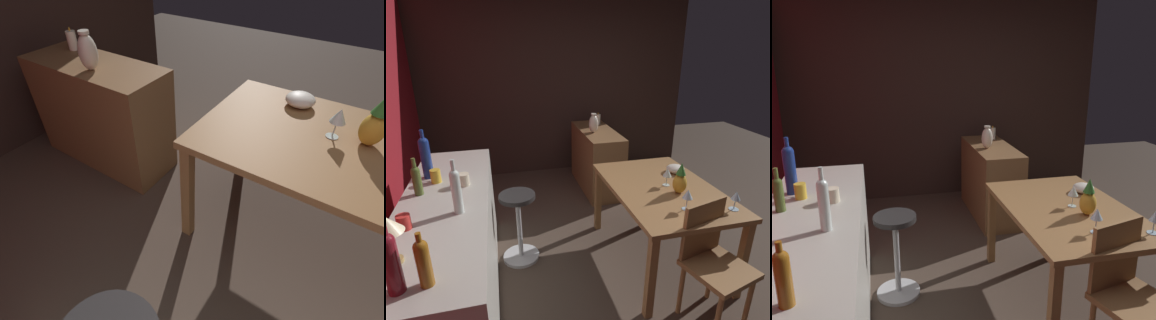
# 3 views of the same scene
# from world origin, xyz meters

# --- Properties ---
(ground_plane) EXTENTS (9.00, 9.00, 0.00)m
(ground_plane) POSITION_xyz_m (0.00, 0.00, 0.00)
(ground_plane) COLOR #47382D
(dining_table) EXTENTS (1.33, 0.87, 0.74)m
(dining_table) POSITION_xyz_m (0.08, -0.35, 0.65)
(dining_table) COLOR olive
(dining_table) RESTS_ON ground_plane
(sideboard_cabinet) EXTENTS (1.10, 0.44, 0.82)m
(sideboard_cabinet) POSITION_xyz_m (1.71, -0.26, 0.41)
(sideboard_cabinet) COLOR brown
(sideboard_cabinet) RESTS_ON ground_plane
(wine_glass_left) EXTENTS (0.08, 0.08, 0.16)m
(wine_glass_left) POSITION_xyz_m (0.10, -0.39, 0.86)
(wine_glass_left) COLOR silver
(wine_glass_left) RESTS_ON dining_table
(pineapple_centerpiece) EXTENTS (0.12, 0.12, 0.27)m
(pineapple_centerpiece) POSITION_xyz_m (-0.06, -0.42, 0.85)
(pineapple_centerpiece) COLOR gold
(pineapple_centerpiece) RESTS_ON dining_table
(fruit_bowl) EXTENTS (0.17, 0.17, 0.08)m
(fruit_bowl) POSITION_xyz_m (0.34, -0.62, 0.78)
(fruit_bowl) COLOR beige
(fruit_bowl) RESTS_ON dining_table
(pillar_candle_tall) EXTENTS (0.07, 0.07, 0.16)m
(pillar_candle_tall) POSITION_xyz_m (2.03, -0.37, 0.89)
(pillar_candle_tall) COLOR white
(pillar_candle_tall) RESTS_ON sideboard_cabinet
(vase_ceramic_ivory) EXTENTS (0.12, 0.12, 0.25)m
(vase_ceramic_ivory) POSITION_xyz_m (1.61, -0.18, 0.94)
(vase_ceramic_ivory) COLOR beige
(vase_ceramic_ivory) RESTS_ON sideboard_cabinet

